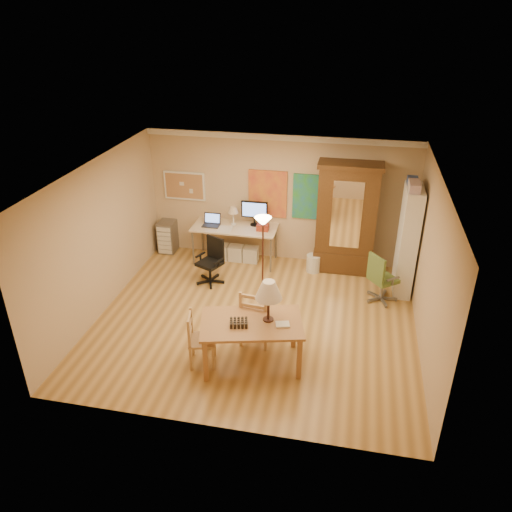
% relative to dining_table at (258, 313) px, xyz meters
% --- Properties ---
extents(floor, '(5.50, 5.50, 0.00)m').
position_rel_dining_table_xyz_m(floor, '(-0.26, 1.08, -0.90)').
color(floor, olive).
rests_on(floor, ground).
extents(crown_molding, '(5.50, 0.08, 0.12)m').
position_rel_dining_table_xyz_m(crown_molding, '(-0.26, 3.54, 1.74)').
color(crown_molding, white).
rests_on(crown_molding, floor).
extents(corkboard, '(0.90, 0.04, 0.62)m').
position_rel_dining_table_xyz_m(corkboard, '(-2.31, 3.55, 0.60)').
color(corkboard, '#AA7950').
rests_on(corkboard, floor).
extents(art_panel_left, '(0.80, 0.04, 1.00)m').
position_rel_dining_table_xyz_m(art_panel_left, '(-0.51, 3.55, 0.55)').
color(art_panel_left, gold).
rests_on(art_panel_left, floor).
extents(art_panel_right, '(0.75, 0.04, 0.95)m').
position_rel_dining_table_xyz_m(art_panel_right, '(0.39, 3.55, 0.55)').
color(art_panel_right, teal).
rests_on(art_panel_right, floor).
extents(dining_table, '(1.68, 1.24, 1.42)m').
position_rel_dining_table_xyz_m(dining_table, '(0.00, 0.00, 0.00)').
color(dining_table, brown).
rests_on(dining_table, floor).
extents(ladder_chair_back, '(0.52, 0.50, 1.02)m').
position_rel_dining_table_xyz_m(ladder_chair_back, '(-0.12, 0.47, -0.42)').
color(ladder_chair_back, '#AB8F4E').
rests_on(ladder_chair_back, floor).
extents(ladder_chair_left, '(0.48, 0.49, 0.90)m').
position_rel_dining_table_xyz_m(ladder_chair_left, '(-0.85, -0.19, -0.48)').
color(ladder_chair_left, '#AB8F4E').
rests_on(ladder_chair_left, floor).
extents(torchiere_lamp, '(0.30, 0.30, 1.66)m').
position_rel_dining_table_xyz_m(torchiere_lamp, '(-0.28, 1.82, 0.43)').
color(torchiere_lamp, '#46231C').
rests_on(torchiere_lamp, floor).
extents(computer_desk, '(1.77, 0.77, 1.34)m').
position_rel_dining_table_xyz_m(computer_desk, '(-1.10, 3.24, -0.41)').
color(computer_desk, tan).
rests_on(computer_desk, floor).
extents(office_chair_black, '(0.57, 0.57, 0.93)m').
position_rel_dining_table_xyz_m(office_chair_black, '(-1.39, 2.23, -0.65)').
color(office_chair_black, black).
rests_on(office_chair_black, floor).
extents(office_chair_green, '(0.62, 0.62, 0.97)m').
position_rel_dining_table_xyz_m(office_chair_green, '(1.88, 2.20, -0.64)').
color(office_chair_green, slate).
rests_on(office_chair_green, floor).
extents(drawer_cart, '(0.35, 0.42, 0.71)m').
position_rel_dining_table_xyz_m(drawer_cart, '(-2.72, 3.36, -0.55)').
color(drawer_cart, slate).
rests_on(drawer_cart, floor).
extents(armoire, '(1.24, 0.59, 2.28)m').
position_rel_dining_table_xyz_m(armoire, '(1.14, 3.32, 0.09)').
color(armoire, '#3B2310').
rests_on(armoire, floor).
extents(bookshelf, '(0.31, 0.83, 2.08)m').
position_rel_dining_table_xyz_m(bookshelf, '(2.29, 2.70, 0.14)').
color(bookshelf, white).
rests_on(bookshelf, floor).
extents(wastebin, '(0.29, 0.29, 0.36)m').
position_rel_dining_table_xyz_m(wastebin, '(0.55, 3.09, -0.72)').
color(wastebin, silver).
rests_on(wastebin, floor).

